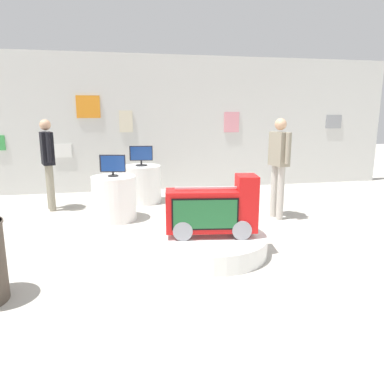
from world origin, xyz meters
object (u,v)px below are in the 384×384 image
display_pedestal_left_rear (142,184)px  display_pedestal_center_rear (114,198)px  main_display_pedestal (211,244)px  tv_on_left_rear (141,155)px  shopper_browsing_near_truck (48,158)px  novelty_firetruck_tv (213,212)px  tv_on_center_rear (113,165)px  shopper_browsing_rear (279,160)px

display_pedestal_left_rear → display_pedestal_center_rear: 1.31m
main_display_pedestal → tv_on_left_rear: tv_on_left_rear is taller
tv_on_left_rear → shopper_browsing_near_truck: size_ratio=0.27×
novelty_firetruck_tv → tv_on_center_rear: bearing=124.5°
display_pedestal_left_rear → tv_on_left_rear: (0.00, -0.00, 0.60)m
shopper_browsing_near_truck → novelty_firetruck_tv: bearing=-48.3°
tv_on_left_rear → main_display_pedestal: bearing=-77.0°
tv_on_center_rear → shopper_browsing_rear: 2.82m
display_pedestal_center_rear → tv_on_left_rear: bearing=65.0°
display_pedestal_center_rear → main_display_pedestal: bearing=-55.8°
display_pedestal_left_rear → shopper_browsing_rear: bearing=-36.4°
display_pedestal_center_rear → shopper_browsing_near_truck: bearing=142.5°
main_display_pedestal → novelty_firetruck_tv: size_ratio=1.22×
tv_on_center_rear → shopper_browsing_rear: size_ratio=0.25×
novelty_firetruck_tv → shopper_browsing_rear: bearing=42.4°
shopper_browsing_rear → shopper_browsing_near_truck: bearing=161.0°
display_pedestal_center_rear → tv_on_center_rear: size_ratio=1.77×
main_display_pedestal → tv_on_left_rear: bearing=103.0°
shopper_browsing_near_truck → tv_on_left_rear: bearing=8.9°
tv_on_left_rear → display_pedestal_center_rear: (-0.55, -1.19, -0.60)m
display_pedestal_left_rear → main_display_pedestal: bearing=-77.1°
tv_on_left_rear → shopper_browsing_near_truck: (-1.74, -0.27, 0.02)m
novelty_firetruck_tv → shopper_browsing_near_truck: (-2.46, 2.76, 0.43)m
tv_on_left_rear → shopper_browsing_near_truck: bearing=-171.1°
display_pedestal_center_rear → tv_on_center_rear: 0.58m
shopper_browsing_near_truck → main_display_pedestal: bearing=-48.4°
novelty_firetruck_tv → shopper_browsing_rear: shopper_browsing_rear is taller
main_display_pedestal → tv_on_left_rear: 3.22m
novelty_firetruck_tv → shopper_browsing_rear: (1.52, 1.39, 0.45)m
novelty_firetruck_tv → tv_on_left_rear: (-0.72, 3.03, 0.41)m
novelty_firetruck_tv → tv_on_center_rear: size_ratio=2.80×
shopper_browsing_near_truck → shopper_browsing_rear: bearing=-19.0°
novelty_firetruck_tv → display_pedestal_left_rear: novelty_firetruck_tv is taller
display_pedestal_left_rear → shopper_browsing_near_truck: (-1.74, -0.28, 0.62)m
shopper_browsing_near_truck → tv_on_center_rear: bearing=-37.6°
display_pedestal_left_rear → shopper_browsing_near_truck: bearing=-170.9°
display_pedestal_center_rear → tv_on_center_rear: bearing=-78.6°
main_display_pedestal → novelty_firetruck_tv: 0.45m
novelty_firetruck_tv → display_pedestal_left_rear: bearing=103.3°
novelty_firetruck_tv → shopper_browsing_near_truck: 3.72m
display_pedestal_center_rear → shopper_browsing_rear: bearing=-9.3°
tv_on_left_rear → shopper_browsing_near_truck: 1.76m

